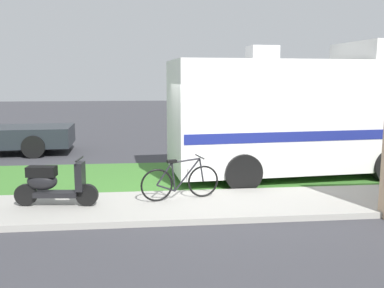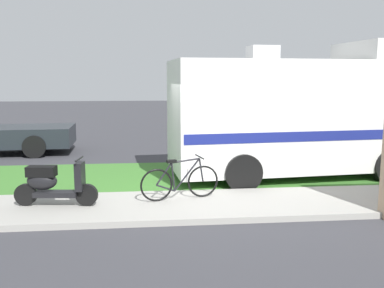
{
  "view_description": "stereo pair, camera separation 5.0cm",
  "coord_description": "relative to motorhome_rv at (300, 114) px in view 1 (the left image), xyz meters",
  "views": [
    {
      "loc": [
        -0.86,
        -9.44,
        2.65
      ],
      "look_at": [
        0.18,
        0.3,
        1.1
      ],
      "focal_mm": 39.36,
      "sensor_mm": 36.0,
      "label": 1
    },
    {
      "loc": [
        -0.81,
        -9.44,
        2.65
      ],
      "look_at": [
        0.18,
        0.3,
        1.1
      ],
      "focal_mm": 39.36,
      "sensor_mm": 36.0,
      "label": 2
    }
  ],
  "objects": [
    {
      "name": "motorhome_rv",
      "position": [
        0.0,
        0.0,
        0.0
      ],
      "size": [
        6.74,
        2.91,
        3.58
      ],
      "color": "silver",
      "rests_on": "ground"
    },
    {
      "name": "sidewalk",
      "position": [
        -3.15,
        -2.46,
        -1.65
      ],
      "size": [
        24.0,
        2.0,
        0.12
      ],
      "color": "#9E9B93",
      "rests_on": "ground"
    },
    {
      "name": "scooter",
      "position": [
        -5.9,
        -2.35,
        -1.13
      ],
      "size": [
        1.66,
        0.52,
        0.97
      ],
      "color": "black",
      "rests_on": "ground"
    },
    {
      "name": "ground_plane",
      "position": [
        -3.15,
        -1.26,
        -1.71
      ],
      "size": [
        80.0,
        80.0,
        0.0
      ],
      "primitive_type": "plane",
      "color": "#38383D"
    },
    {
      "name": "grass_strip",
      "position": [
        -3.15,
        0.24,
        -1.67
      ],
      "size": [
        24.0,
        3.4,
        0.08
      ],
      "color": "#3D752D",
      "rests_on": "ground"
    },
    {
      "name": "bicycle",
      "position": [
        -3.34,
        -2.16,
        -1.21
      ],
      "size": [
        1.67,
        0.56,
        0.9
      ],
      "color": "black",
      "rests_on": "ground"
    }
  ]
}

